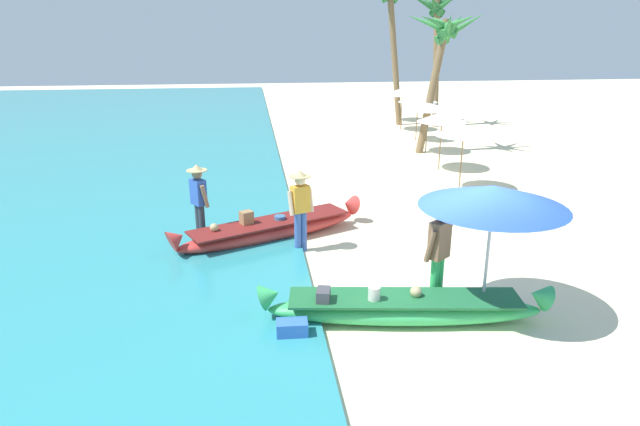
# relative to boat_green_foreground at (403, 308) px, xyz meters

# --- Properties ---
(ground_plane) EXTENTS (80.00, 80.00, 0.00)m
(ground_plane) POSITION_rel_boat_green_foreground_xyz_m (0.90, 0.67, -0.25)
(ground_plane) COLOR beige
(boat_green_foreground) EXTENTS (4.67, 1.27, 0.72)m
(boat_green_foreground) POSITION_rel_boat_green_foreground_xyz_m (0.00, 0.00, 0.00)
(boat_green_foreground) COLOR #38B760
(boat_green_foreground) RESTS_ON ground
(boat_red_midground) EXTENTS (4.42, 2.56, 0.74)m
(boat_red_midground) POSITION_rel_boat_green_foreground_xyz_m (-1.95, 3.89, 0.00)
(boat_red_midground) COLOR red
(boat_red_midground) RESTS_ON ground
(person_vendor_hatted) EXTENTS (0.58, 0.44, 1.76)m
(person_vendor_hatted) POSITION_rel_boat_green_foreground_xyz_m (-1.34, 3.16, 0.77)
(person_vendor_hatted) COLOR #3D5BA8
(person_vendor_hatted) RESTS_ON ground
(person_tourist_customer) EXTENTS (0.56, 0.50, 1.73)m
(person_tourist_customer) POSITION_rel_boat_green_foreground_xyz_m (0.70, 0.50, 0.73)
(person_tourist_customer) COLOR green
(person_tourist_customer) RESTS_ON ground
(person_vendor_assistant) EXTENTS (0.47, 0.56, 1.73)m
(person_vendor_assistant) POSITION_rel_boat_green_foreground_xyz_m (-3.47, 4.02, 0.76)
(person_vendor_assistant) COLOR #333842
(person_vendor_assistant) RESTS_ON ground
(patio_umbrella_large) EXTENTS (2.27, 2.27, 2.21)m
(patio_umbrella_large) POSITION_rel_boat_green_foreground_xyz_m (1.33, 0.03, 1.79)
(patio_umbrella_large) COLOR #B7B7BC
(patio_umbrella_large) RESTS_ON ground
(parasol_row_0) EXTENTS (1.60, 1.60, 1.91)m
(parasol_row_0) POSITION_rel_boat_green_foreground_xyz_m (3.66, 7.22, 1.50)
(parasol_row_0) COLOR #8E6B47
(parasol_row_0) RESTS_ON ground
(parasol_row_1) EXTENTS (1.60, 1.60, 1.91)m
(parasol_row_1) POSITION_rel_boat_green_foreground_xyz_m (3.86, 9.64, 1.50)
(parasol_row_1) COLOR #8E6B47
(parasol_row_1) RESTS_ON ground
(parasol_row_2) EXTENTS (1.60, 1.60, 1.91)m
(parasol_row_2) POSITION_rel_boat_green_foreground_xyz_m (4.25, 12.29, 1.50)
(parasol_row_2) COLOR #8E6B47
(parasol_row_2) RESTS_ON ground
(parasol_row_3) EXTENTS (1.60, 1.60, 1.91)m
(parasol_row_3) POSITION_rel_boat_green_foreground_xyz_m (4.57, 14.65, 1.50)
(parasol_row_3) COLOR #8E6B47
(parasol_row_3) RESTS_ON ground
(parasol_row_4) EXTENTS (1.60, 1.60, 1.91)m
(parasol_row_4) POSITION_rel_boat_green_foreground_xyz_m (4.59, 17.15, 1.50)
(parasol_row_4) COLOR #8E6B47
(parasol_row_4) RESTS_ON ground
(parasol_row_5) EXTENTS (1.60, 1.60, 1.91)m
(parasol_row_5) POSITION_rel_boat_green_foreground_xyz_m (5.15, 19.82, 1.50)
(parasol_row_5) COLOR #8E6B47
(parasol_row_5) RESTS_ON ground
(palm_tree_tall_inland) EXTENTS (2.61, 2.38, 6.07)m
(palm_tree_tall_inland) POSITION_rel_boat_green_foreground_xyz_m (6.25, 17.96, 4.58)
(palm_tree_tall_inland) COLOR brown
(palm_tree_tall_inland) RESTS_ON ground
(palm_tree_leaning_seaward) EXTENTS (2.89, 2.64, 6.62)m
(palm_tree_leaning_seaward) POSITION_rel_boat_green_foreground_xyz_m (4.26, 18.59, 5.15)
(palm_tree_leaning_seaward) COLOR brown
(palm_tree_leaning_seaward) RESTS_ON ground
(palm_tree_mid_cluster) EXTENTS (2.89, 2.45, 5.13)m
(palm_tree_mid_cluster) POSITION_rel_boat_green_foreground_xyz_m (4.68, 12.32, 3.90)
(palm_tree_mid_cluster) COLOR brown
(palm_tree_mid_cluster) RESTS_ON ground
(cooler_box) EXTENTS (0.48, 0.30, 0.32)m
(cooler_box) POSITION_rel_boat_green_foreground_xyz_m (-1.80, -0.32, -0.09)
(cooler_box) COLOR blue
(cooler_box) RESTS_ON ground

